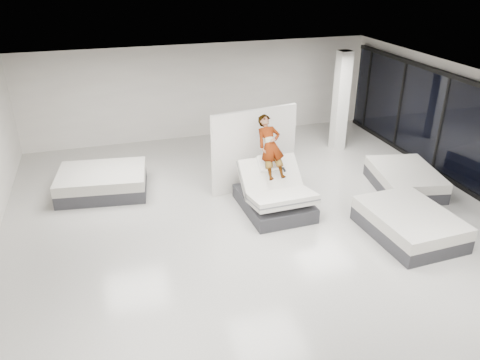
{
  "coord_description": "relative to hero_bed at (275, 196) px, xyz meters",
  "views": [
    {
      "loc": [
        -3.3,
        -8.48,
        5.83
      ],
      "look_at": [
        -0.4,
        1.1,
        1.0
      ],
      "focal_mm": 35.0,
      "sensor_mm": 36.0,
      "label": 1
    }
  ],
  "objects": [
    {
      "name": "flat_bed_right_near",
      "position": [
        2.52,
        -2.01,
        -0.09
      ],
      "size": [
        1.77,
        2.3,
        0.61
      ],
      "color": "#313136",
      "rests_on": "floor"
    },
    {
      "name": "column",
      "position": [
        3.47,
        3.33,
        1.2
      ],
      "size": [
        0.4,
        0.4,
        3.2
      ],
      "primitive_type": "cube",
      "color": "silver",
      "rests_on": "floor"
    },
    {
      "name": "hero_bed",
      "position": [
        0.0,
        0.0,
        0.0
      ],
      "size": [
        1.61,
        2.09,
        1.33
      ],
      "color": "#313136",
      "rests_on": "floor"
    },
    {
      "name": "person",
      "position": [
        -0.01,
        0.33,
        0.89
      ],
      "size": [
        0.66,
        1.59,
        1.28
      ],
      "primitive_type": "imported",
      "rotation": [
        0.95,
        0.0,
        0.04
      ],
      "color": "slate",
      "rests_on": "hero_bed"
    },
    {
      "name": "flat_bed_right_far",
      "position": [
        3.85,
        0.09,
        -0.11
      ],
      "size": [
        1.95,
        2.36,
        0.58
      ],
      "color": "#313136",
      "rests_on": "floor"
    },
    {
      "name": "room",
      "position": [
        -0.53,
        -1.17,
        1.2
      ],
      "size": [
        14.0,
        14.04,
        3.2
      ],
      "color": "beige",
      "rests_on": "ground"
    },
    {
      "name": "divider_panel",
      "position": [
        -0.09,
        1.36,
        0.72
      ],
      "size": [
        2.45,
        0.5,
        2.24
      ],
      "primitive_type": "cube",
      "rotation": [
        0.0,
        0.0,
        0.16
      ],
      "color": "white",
      "rests_on": "floor"
    },
    {
      "name": "remote",
      "position": [
        0.22,
        -0.01,
        0.7
      ],
      "size": [
        0.06,
        0.14,
        0.08
      ],
      "primitive_type": "cube",
      "rotation": [
        0.35,
        0.0,
        0.04
      ],
      "color": "black",
      "rests_on": "person"
    },
    {
      "name": "flat_bed_left_far",
      "position": [
        -4.09,
        2.25,
        -0.08
      ],
      "size": [
        2.48,
        1.99,
        0.63
      ],
      "color": "#313136",
      "rests_on": "floor"
    }
  ]
}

